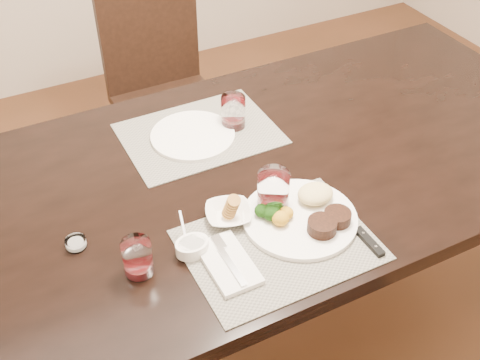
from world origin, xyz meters
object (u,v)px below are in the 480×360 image
far_plate (193,135)px  steak_knife (362,235)px  cracker_bowl (228,214)px  wine_glass_near (273,193)px  dinner_plate (305,214)px  chair_far (162,84)px

far_plate → steak_knife: bearing=-70.2°
cracker_bowl → wine_glass_near: bearing=-7.4°
dinner_plate → wine_glass_near: size_ratio=2.60×
steak_knife → cracker_bowl: 0.34m
chair_far → cracker_bowl: chair_far is taller
wine_glass_near → far_plate: 0.39m
cracker_bowl → far_plate: cracker_bowl is taller
steak_knife → wine_glass_near: size_ratio=2.12×
chair_far → cracker_bowl: (-0.22, -1.10, 0.27)m
cracker_bowl → steak_knife: bearing=-38.0°
chair_far → steak_knife: size_ratio=3.71×
steak_knife → chair_far: bearing=91.9°
far_plate → cracker_bowl: bearing=-99.3°
chair_far → far_plate: bearing=-102.7°
chair_far → wine_glass_near: (-0.10, -1.11, 0.30)m
steak_knife → wine_glass_near: wine_glass_near is taller
steak_knife → cracker_bowl: cracker_bowl is taller
cracker_bowl → chair_far: bearing=78.4°
far_plate → wine_glass_near: bearing=-81.0°
chair_far → dinner_plate: 1.22m
wine_glass_near → chair_far: bearing=84.7°
dinner_plate → far_plate: 0.48m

